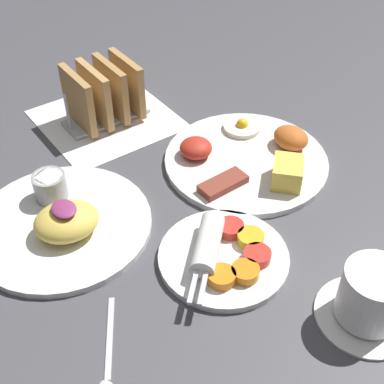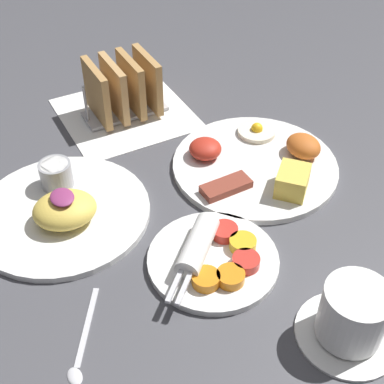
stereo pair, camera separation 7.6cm
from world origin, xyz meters
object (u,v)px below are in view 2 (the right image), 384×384
toast_rack (123,89)px  plate_foreground (62,208)px  plate_condiments (213,257)px  plate_breakfast (258,163)px  coffee_cup (352,317)px

toast_rack → plate_foreground: bearing=-41.8°
plate_condiments → plate_foreground: plate_foreground is taller
plate_foreground → plate_condiments: bearing=38.7°
plate_condiments → plate_breakfast: bearing=130.5°
plate_condiments → toast_rack: (-0.38, 0.04, 0.04)m
plate_breakfast → plate_condiments: 0.21m
plate_condiments → coffee_cup: 0.19m
toast_rack → coffee_cup: size_ratio=1.23×
plate_foreground → coffee_cup: (0.35, 0.23, 0.02)m
plate_foreground → coffee_cup: 0.42m
plate_condiments → toast_rack: size_ratio=1.20×
plate_foreground → toast_rack: (-0.20, 0.18, 0.04)m
plate_breakfast → coffee_cup: 0.32m
plate_foreground → plate_breakfast: bearing=82.2°
plate_foreground → toast_rack: 0.27m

